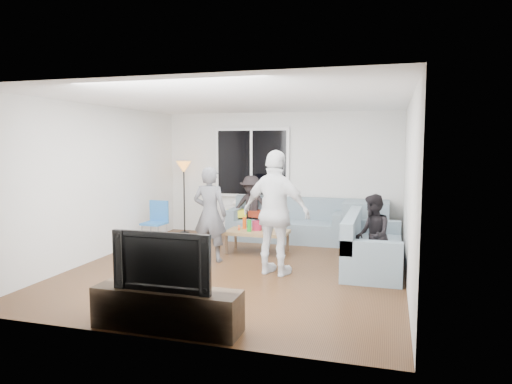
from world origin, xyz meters
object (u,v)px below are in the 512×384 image
(coffee_table, at_px, (257,242))
(player_left, at_px, (210,214))
(player_right, at_px, (276,213))
(television, at_px, (166,260))
(spectator_back, at_px, (251,207))
(sofa_back_section, at_px, (286,220))
(floor_lamp, at_px, (184,198))
(tv_console, at_px, (167,309))
(side_chair, at_px, (154,224))
(sofa_right_section, at_px, (374,242))
(spectator_right, at_px, (373,236))

(coffee_table, distance_m, player_left, 1.15)
(player_right, distance_m, television, 2.42)
(television, bearing_deg, spectator_back, 96.22)
(sofa_back_section, xyz_separation_m, floor_lamp, (-2.29, 0.12, 0.36))
(sofa_back_section, height_order, television, television)
(player_right, xyz_separation_m, spectator_back, (-1.13, 2.47, -0.28))
(player_right, bearing_deg, coffee_table, -47.69)
(spectator_back, bearing_deg, tv_console, -90.76)
(floor_lamp, bearing_deg, spectator_back, -3.33)
(floor_lamp, relative_size, television, 1.44)
(spectator_back, bearing_deg, coffee_table, -75.36)
(side_chair, bearing_deg, sofa_back_section, 31.96)
(sofa_right_section, height_order, television, television)
(coffee_table, relative_size, player_left, 0.70)
(sofa_right_section, bearing_deg, player_left, 96.29)
(coffee_table, relative_size, side_chair, 1.28)
(floor_lamp, xyz_separation_m, spectator_back, (1.55, -0.09, -0.13))
(side_chair, distance_m, spectator_right, 4.17)
(spectator_right, height_order, spectator_back, spectator_back)
(player_left, bearing_deg, sofa_back_section, -113.01)
(floor_lamp, relative_size, player_left, 0.99)
(player_right, relative_size, television, 1.72)
(player_left, distance_m, tv_console, 2.93)
(coffee_table, relative_size, television, 1.01)
(player_right, bearing_deg, spectator_back, -50.40)
(sofa_back_section, bearing_deg, side_chair, -151.87)
(floor_lamp, height_order, player_right, player_right)
(sofa_back_section, bearing_deg, coffee_table, -102.30)
(coffee_table, relative_size, floor_lamp, 0.71)
(sofa_right_section, xyz_separation_m, spectator_back, (-2.52, 1.70, 0.22))
(sofa_back_section, xyz_separation_m, player_right, (0.39, -2.44, 0.51))
(side_chair, bearing_deg, floor_lamp, 93.83)
(spectator_back, bearing_deg, spectator_right, -47.71)
(spectator_back, distance_m, tv_console, 4.85)
(sofa_back_section, height_order, floor_lamp, floor_lamp)
(sofa_back_section, height_order, player_left, player_left)
(floor_lamp, bearing_deg, sofa_right_section, -23.80)
(sofa_back_section, bearing_deg, sofa_right_section, -43.26)
(player_right, height_order, spectator_right, player_right)
(television, bearing_deg, floor_lamp, 113.02)
(sofa_back_section, distance_m, spectator_right, 2.79)
(sofa_right_section, distance_m, spectator_right, 0.50)
(side_chair, bearing_deg, spectator_right, -8.79)
(floor_lamp, relative_size, tv_console, 0.97)
(sofa_right_section, relative_size, tv_console, 1.25)
(sofa_back_section, distance_m, coffee_table, 1.23)
(coffee_table, height_order, floor_lamp, floor_lamp)
(spectator_right, xyz_separation_m, television, (-1.99, -2.63, 0.14))
(spectator_right, bearing_deg, television, -49.31)
(side_chair, relative_size, player_left, 0.54)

